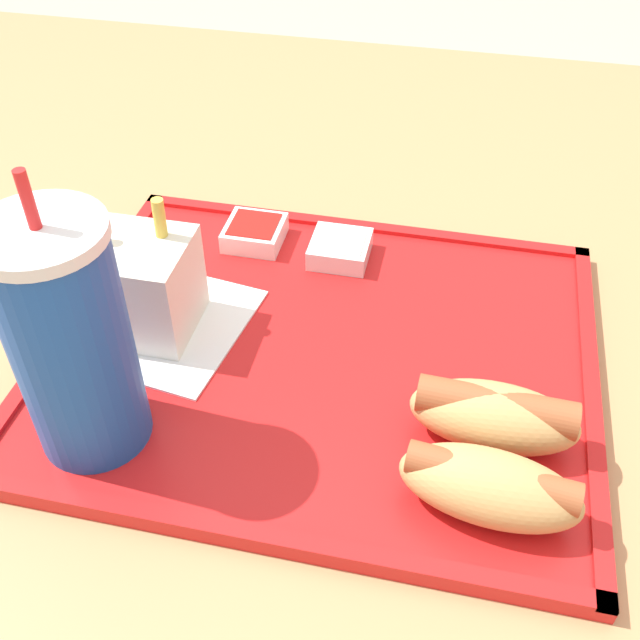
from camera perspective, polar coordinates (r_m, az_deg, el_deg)
dining_table at (r=0.88m, az=2.13°, el=-18.21°), size 1.36×1.19×0.71m
food_tray at (r=0.58m, az=0.00°, el=-2.57°), size 0.41×0.35×0.01m
paper_napkin at (r=0.61m, az=-12.93°, el=0.06°), size 0.17×0.15×0.00m
soda_cup at (r=0.48m, az=-18.45°, el=-1.54°), size 0.08×0.08×0.20m
hot_dog_far at (r=0.47m, az=12.82°, el=-12.21°), size 0.12×0.06×0.05m
hot_dog_near at (r=0.51m, az=13.13°, el=-7.04°), size 0.11×0.05×0.05m
fries_carton at (r=0.59m, az=-14.06°, el=2.62°), size 0.09×0.07×0.11m
sauce_cup_mayo at (r=0.66m, az=1.54°, el=5.48°), size 0.05×0.05×0.02m
sauce_cup_ketchup at (r=0.68m, az=-5.01°, el=6.68°), size 0.05×0.05×0.02m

